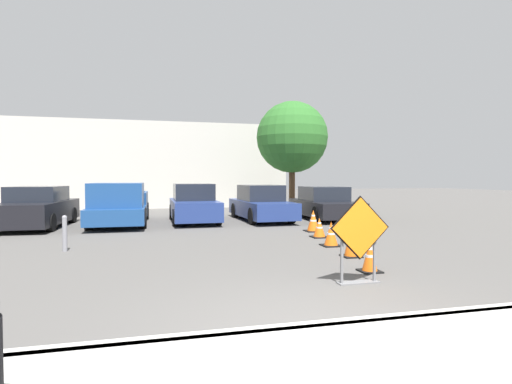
{
  "coord_description": "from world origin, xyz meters",
  "views": [
    {
      "loc": [
        -1.76,
        -4.12,
        1.77
      ],
      "look_at": [
        1.58,
        9.35,
        1.29
      ],
      "focal_mm": 28.0,
      "sensor_mm": 36.0,
      "label": 1
    }
  ],
  "objects_px": {
    "traffic_cone_fourth": "(319,228)",
    "parked_car_second": "(194,205)",
    "road_closed_sign": "(360,236)",
    "parked_car_nearest": "(37,208)",
    "bollard_nearest": "(65,232)",
    "parked_car_fourth": "(324,204)",
    "traffic_cone_nearest": "(370,256)",
    "parked_car_third": "(261,204)",
    "traffic_cone_fifth": "(313,221)",
    "traffic_cone_second": "(351,239)",
    "pickup_truck": "(120,206)",
    "traffic_cone_third": "(331,234)"
  },
  "relations": [
    {
      "from": "traffic_cone_fourth",
      "to": "parked_car_second",
      "type": "height_order",
      "value": "parked_car_second"
    },
    {
      "from": "road_closed_sign",
      "to": "parked_car_second",
      "type": "xyz_separation_m",
      "value": [
        -1.86,
        10.25,
        -0.11
      ]
    },
    {
      "from": "parked_car_nearest",
      "to": "bollard_nearest",
      "type": "relative_size",
      "value": 5.1
    },
    {
      "from": "parked_car_fourth",
      "to": "road_closed_sign",
      "type": "bearing_deg",
      "value": 72.0
    },
    {
      "from": "traffic_cone_nearest",
      "to": "parked_car_second",
      "type": "height_order",
      "value": "parked_car_second"
    },
    {
      "from": "traffic_cone_fourth",
      "to": "parked_car_nearest",
      "type": "bearing_deg",
      "value": 152.07
    },
    {
      "from": "parked_car_third",
      "to": "parked_car_fourth",
      "type": "xyz_separation_m",
      "value": [
        2.81,
        -0.09,
        -0.03
      ]
    },
    {
      "from": "road_closed_sign",
      "to": "traffic_cone_fifth",
      "type": "xyz_separation_m",
      "value": [
        1.75,
        6.36,
        -0.46
      ]
    },
    {
      "from": "traffic_cone_second",
      "to": "traffic_cone_fourth",
      "type": "bearing_deg",
      "value": 80.93
    },
    {
      "from": "traffic_cone_fifth",
      "to": "pickup_truck",
      "type": "height_order",
      "value": "pickup_truck"
    },
    {
      "from": "traffic_cone_second",
      "to": "traffic_cone_fifth",
      "type": "height_order",
      "value": "traffic_cone_second"
    },
    {
      "from": "parked_car_nearest",
      "to": "pickup_truck",
      "type": "bearing_deg",
      "value": -176.42
    },
    {
      "from": "traffic_cone_fifth",
      "to": "parked_car_fourth",
      "type": "relative_size",
      "value": 0.15
    },
    {
      "from": "parked_car_nearest",
      "to": "parked_car_third",
      "type": "height_order",
      "value": "parked_car_third"
    },
    {
      "from": "traffic_cone_nearest",
      "to": "bollard_nearest",
      "type": "height_order",
      "value": "bollard_nearest"
    },
    {
      "from": "traffic_cone_third",
      "to": "traffic_cone_fifth",
      "type": "height_order",
      "value": "traffic_cone_fifth"
    },
    {
      "from": "traffic_cone_nearest",
      "to": "traffic_cone_fifth",
      "type": "height_order",
      "value": "traffic_cone_fifth"
    },
    {
      "from": "road_closed_sign",
      "to": "parked_car_second",
      "type": "height_order",
      "value": "parked_car_second"
    },
    {
      "from": "traffic_cone_nearest",
      "to": "bollard_nearest",
      "type": "xyz_separation_m",
      "value": [
        -6.07,
        3.68,
        0.17
      ]
    },
    {
      "from": "traffic_cone_third",
      "to": "traffic_cone_fifth",
      "type": "bearing_deg",
      "value": 77.17
    },
    {
      "from": "parked_car_second",
      "to": "bollard_nearest",
      "type": "xyz_separation_m",
      "value": [
        -3.61,
        -5.85,
        -0.24
      ]
    },
    {
      "from": "pickup_truck",
      "to": "bollard_nearest",
      "type": "distance_m",
      "value": 5.44
    },
    {
      "from": "traffic_cone_third",
      "to": "parked_car_nearest",
      "type": "distance_m",
      "value": 10.6
    },
    {
      "from": "parked_car_third",
      "to": "traffic_cone_third",
      "type": "bearing_deg",
      "value": 88.76
    },
    {
      "from": "traffic_cone_fifth",
      "to": "road_closed_sign",
      "type": "bearing_deg",
      "value": -105.39
    },
    {
      "from": "parked_car_fourth",
      "to": "parked_car_third",
      "type": "bearing_deg",
      "value": 0.54
    },
    {
      "from": "traffic_cone_nearest",
      "to": "traffic_cone_fourth",
      "type": "xyz_separation_m",
      "value": [
        0.81,
        4.32,
        -0.01
      ]
    },
    {
      "from": "traffic_cone_nearest",
      "to": "bollard_nearest",
      "type": "bearing_deg",
      "value": 148.75
    },
    {
      "from": "traffic_cone_nearest",
      "to": "parked_car_third",
      "type": "distance_m",
      "value": 9.48
    },
    {
      "from": "traffic_cone_third",
      "to": "traffic_cone_nearest",
      "type": "bearing_deg",
      "value": -100.12
    },
    {
      "from": "traffic_cone_fourth",
      "to": "parked_car_second",
      "type": "xyz_separation_m",
      "value": [
        -3.27,
        5.21,
        0.42
      ]
    },
    {
      "from": "traffic_cone_nearest",
      "to": "pickup_truck",
      "type": "distance_m",
      "value": 10.5
    },
    {
      "from": "traffic_cone_fifth",
      "to": "parked_car_second",
      "type": "height_order",
      "value": "parked_car_second"
    },
    {
      "from": "road_closed_sign",
      "to": "parked_car_nearest",
      "type": "bearing_deg",
      "value": 127.47
    },
    {
      "from": "traffic_cone_fifth",
      "to": "parked_car_third",
      "type": "xyz_separation_m",
      "value": [
        -0.8,
        3.83,
        0.33
      ]
    },
    {
      "from": "road_closed_sign",
      "to": "traffic_cone_fourth",
      "type": "distance_m",
      "value": 5.27
    },
    {
      "from": "parked_car_nearest",
      "to": "bollard_nearest",
      "type": "height_order",
      "value": "parked_car_nearest"
    },
    {
      "from": "traffic_cone_second",
      "to": "parked_car_third",
      "type": "relative_size",
      "value": 0.17
    },
    {
      "from": "traffic_cone_second",
      "to": "parked_car_fourth",
      "type": "bearing_deg",
      "value": 70.51
    },
    {
      "from": "traffic_cone_fourth",
      "to": "parked_car_nearest",
      "type": "distance_m",
      "value": 10.07
    },
    {
      "from": "road_closed_sign",
      "to": "traffic_cone_second",
      "type": "distance_m",
      "value": 2.36
    },
    {
      "from": "parked_car_fourth",
      "to": "bollard_nearest",
      "type": "height_order",
      "value": "parked_car_fourth"
    },
    {
      "from": "bollard_nearest",
      "to": "traffic_cone_fourth",
      "type": "bearing_deg",
      "value": 5.31
    },
    {
      "from": "traffic_cone_third",
      "to": "bollard_nearest",
      "type": "distance_m",
      "value": 6.63
    },
    {
      "from": "traffic_cone_nearest",
      "to": "parked_car_third",
      "type": "bearing_deg",
      "value": 87.91
    },
    {
      "from": "parked_car_third",
      "to": "parked_car_fourth",
      "type": "height_order",
      "value": "parked_car_third"
    },
    {
      "from": "parked_car_fourth",
      "to": "parked_car_nearest",
      "type": "bearing_deg",
      "value": 4.16
    },
    {
      "from": "traffic_cone_fourth",
      "to": "parked_car_third",
      "type": "xyz_separation_m",
      "value": [
        -0.46,
        5.14,
        0.39
      ]
    },
    {
      "from": "pickup_truck",
      "to": "bollard_nearest",
      "type": "relative_size",
      "value": 6.06
    },
    {
      "from": "traffic_cone_second",
      "to": "parked_car_second",
      "type": "distance_m",
      "value": 8.6
    }
  ]
}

